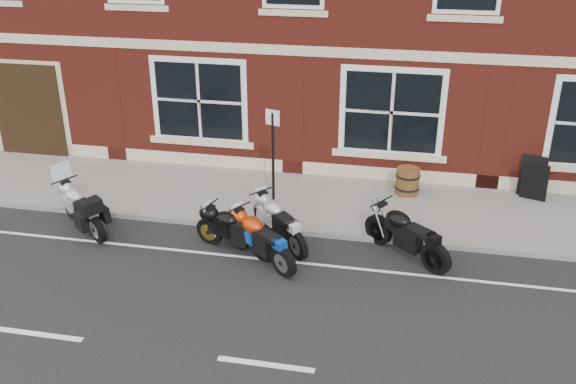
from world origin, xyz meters
name	(u,v)px	position (x,y,z in m)	size (l,w,h in m)	color
ground	(299,268)	(0.00, 0.00, 0.00)	(80.00, 80.00, 0.00)	black
sidewalk	(321,202)	(0.00, 3.00, 0.06)	(30.00, 3.00, 0.12)	slate
kerb	(311,233)	(0.00, 1.42, 0.06)	(30.00, 0.16, 0.12)	slate
moto_touring_silver	(82,205)	(-5.08, 0.75, 0.57)	(1.72, 1.48, 1.41)	black
moto_sport_red	(260,237)	(-0.83, 0.16, 0.55)	(1.74, 1.44, 0.96)	black
moto_sport_black	(235,229)	(-1.43, 0.42, 0.53)	(1.96, 0.82, 0.92)	black
moto_sport_silver	(280,220)	(-0.60, 0.96, 0.55)	(1.51, 1.68, 0.96)	black
moto_naked_black	(406,232)	(2.07, 0.89, 0.58)	(1.81, 1.54, 1.01)	black
a_board_sign	(533,179)	(5.01, 4.12, 0.63)	(0.61, 0.41, 1.02)	black
barrel_planter	(408,181)	(2.03, 3.79, 0.45)	(0.60, 0.60, 0.67)	#533116
parking_sign	(273,154)	(-1.01, 2.20, 1.55)	(0.34, 0.13, 2.47)	black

